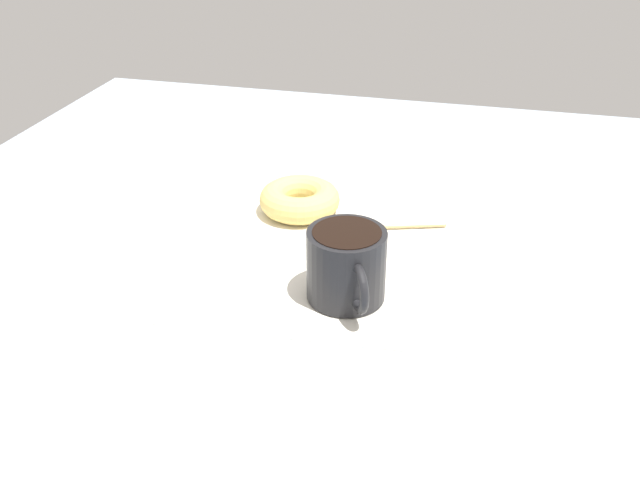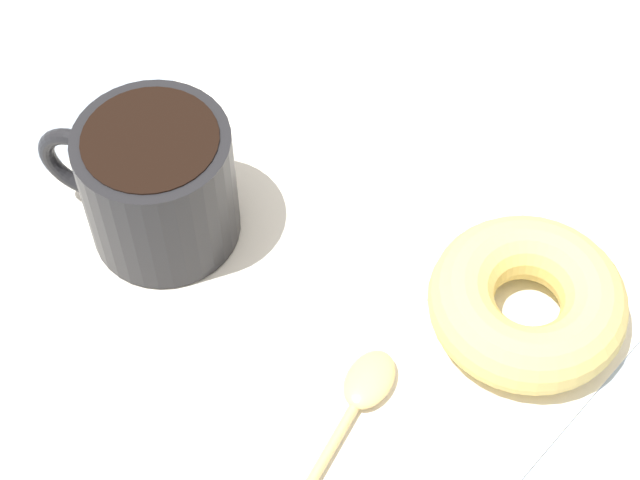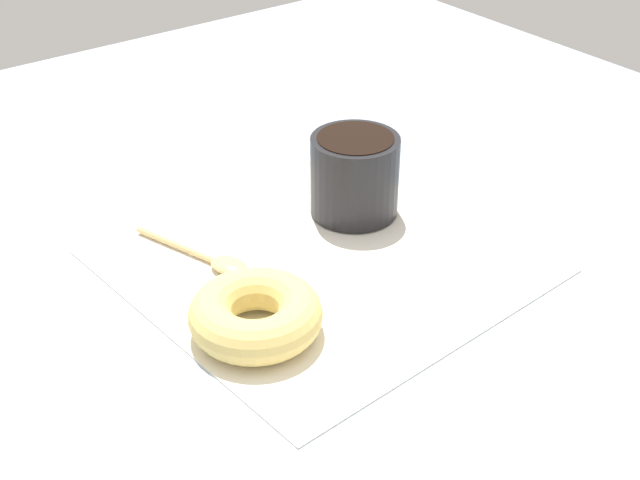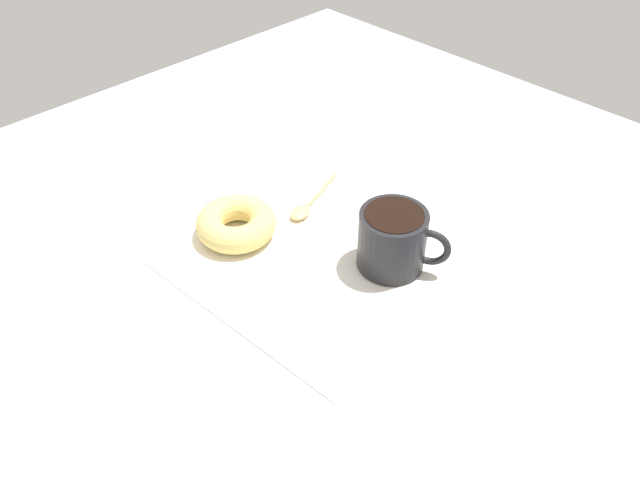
{
  "view_description": "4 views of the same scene",
  "coord_description": "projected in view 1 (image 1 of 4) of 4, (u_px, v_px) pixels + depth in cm",
  "views": [
    {
      "loc": [
        15.84,
        -69.9,
        43.03
      ],
      "look_at": [
        -1.54,
        0.11,
        2.3
      ],
      "focal_mm": 40.0,
      "sensor_mm": 36.0,
      "label": 1
    },
    {
      "loc": [
        21.28,
        24.11,
        49.97
      ],
      "look_at": [
        -1.54,
        0.11,
        2.3
      ],
      "focal_mm": 60.0,
      "sensor_mm": 36.0,
      "label": 2
    },
    {
      "loc": [
        -53.77,
        39.64,
        43.94
      ],
      "look_at": [
        -1.54,
        0.11,
        2.3
      ],
      "focal_mm": 50.0,
      "sensor_mm": 36.0,
      "label": 3
    },
    {
      "loc": [
        -43.47,
        -42.38,
        53.37
      ],
      "look_at": [
        -1.54,
        0.11,
        2.3
      ],
      "focal_mm": 35.0,
      "sensor_mm": 36.0,
      "label": 4
    }
  ],
  "objects": [
    {
      "name": "ground_plane",
      "position": [
        332.0,
        266.0,
        0.84
      ],
      "size": [
        120.0,
        120.0,
        2.0
      ],
      "primitive_type": "cube",
      "color": "#99A8B7"
    },
    {
      "name": "napkin",
      "position": [
        320.0,
        256.0,
        0.84
      ],
      "size": [
        34.33,
        34.33,
        0.3
      ],
      "primitive_type": "cube",
      "rotation": [
        0.0,
        0.0,
        0.07
      ],
      "color": "white",
      "rests_on": "ground_plane"
    },
    {
      "name": "coffee_cup",
      "position": [
        347.0,
        264.0,
        0.74
      ],
      "size": [
        8.37,
        10.82,
        7.82
      ],
      "color": "black",
      "rests_on": "napkin"
    },
    {
      "name": "spoon",
      "position": [
        374.0,
        226.0,
        0.89
      ],
      "size": [
        12.49,
        5.3,
        0.9
      ],
      "color": "#D8B772",
      "rests_on": "napkin"
    },
    {
      "name": "donut",
      "position": [
        300.0,
        199.0,
        0.93
      ],
      "size": [
        10.51,
        10.51,
        3.52
      ],
      "primitive_type": "torus",
      "color": "#E5C66B",
      "rests_on": "napkin"
    }
  ]
}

